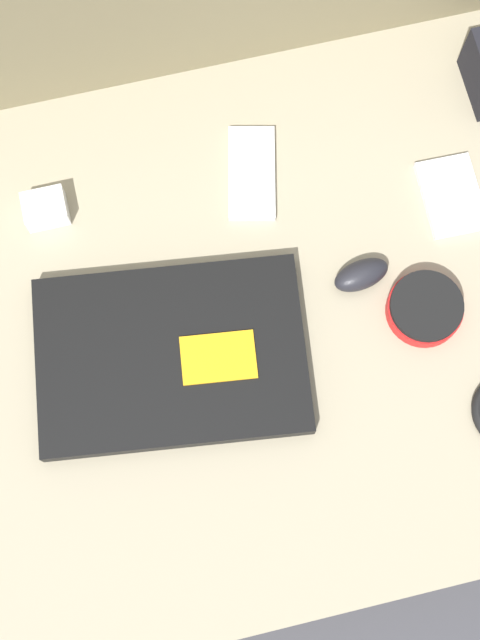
{
  "coord_description": "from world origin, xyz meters",
  "views": [
    {
      "loc": [
        -0.07,
        -0.28,
        1.2
      ],
      "look_at": [
        0.0,
        0.0,
        0.15
      ],
      "focal_mm": 50.0,
      "sensor_mm": 36.0,
      "label": 1
    }
  ],
  "objects_px": {
    "phone_black": "(451,196)",
    "computer_mouse": "(361,275)",
    "laptop": "(172,356)",
    "speaker_puck": "(425,308)",
    "phone_silver": "(252,173)",
    "charger_brick": "(45,209)"
  },
  "relations": [
    {
      "from": "computer_mouse",
      "to": "phone_silver",
      "type": "bearing_deg",
      "value": 110.94
    },
    {
      "from": "speaker_puck",
      "to": "charger_brick",
      "type": "relative_size",
      "value": 1.74
    },
    {
      "from": "phone_silver",
      "to": "phone_black",
      "type": "distance_m",
      "value": 0.26
    },
    {
      "from": "computer_mouse",
      "to": "speaker_puck",
      "type": "xyz_separation_m",
      "value": [
        0.07,
        -0.06,
        -0.0
      ]
    },
    {
      "from": "laptop",
      "to": "computer_mouse",
      "type": "xyz_separation_m",
      "value": [
        0.25,
        0.05,
        0.0
      ]
    },
    {
      "from": "computer_mouse",
      "to": "charger_brick",
      "type": "distance_m",
      "value": 0.41
    },
    {
      "from": "computer_mouse",
      "to": "charger_brick",
      "type": "xyz_separation_m",
      "value": [
        -0.37,
        0.18,
        -0.0
      ]
    },
    {
      "from": "computer_mouse",
      "to": "phone_silver",
      "type": "height_order",
      "value": "computer_mouse"
    },
    {
      "from": "laptop",
      "to": "charger_brick",
      "type": "relative_size",
      "value": 6.51
    },
    {
      "from": "laptop",
      "to": "computer_mouse",
      "type": "height_order",
      "value": "computer_mouse"
    },
    {
      "from": "computer_mouse",
      "to": "speaker_puck",
      "type": "distance_m",
      "value": 0.09
    },
    {
      "from": "phone_black",
      "to": "computer_mouse",
      "type": "bearing_deg",
      "value": -149.69
    },
    {
      "from": "phone_silver",
      "to": "charger_brick",
      "type": "distance_m",
      "value": 0.27
    },
    {
      "from": "computer_mouse",
      "to": "phone_silver",
      "type": "relative_size",
      "value": 0.55
    },
    {
      "from": "speaker_puck",
      "to": "phone_silver",
      "type": "relative_size",
      "value": 0.68
    },
    {
      "from": "phone_black",
      "to": "charger_brick",
      "type": "distance_m",
      "value": 0.52
    },
    {
      "from": "laptop",
      "to": "computer_mouse",
      "type": "distance_m",
      "value": 0.26
    },
    {
      "from": "speaker_puck",
      "to": "phone_black",
      "type": "bearing_deg",
      "value": 60.73
    },
    {
      "from": "phone_silver",
      "to": "charger_brick",
      "type": "xyz_separation_m",
      "value": [
        -0.27,
        0.01,
        0.01
      ]
    },
    {
      "from": "laptop",
      "to": "charger_brick",
      "type": "distance_m",
      "value": 0.25
    },
    {
      "from": "speaker_puck",
      "to": "phone_silver",
      "type": "bearing_deg",
      "value": 125.76
    },
    {
      "from": "laptop",
      "to": "phone_silver",
      "type": "relative_size",
      "value": 2.53
    }
  ]
}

